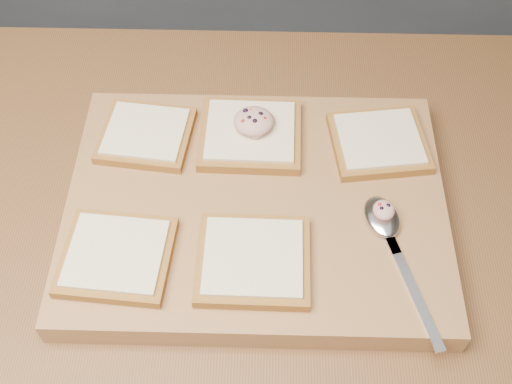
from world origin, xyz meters
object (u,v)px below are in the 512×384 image
Objects in this scene: bread_far_center at (250,134)px; spoon at (386,227)px; cutting_board at (256,208)px; tuna_salad_dollop at (254,121)px.

bread_far_center is 0.66× the size of spoon.
tuna_salad_dollop reaches higher than cutting_board.
cutting_board is 0.16m from spoon.
tuna_salad_dollop reaches higher than spoon.
spoon is at bearing -14.78° from cutting_board.
tuna_salad_dollop is (-0.01, 0.10, 0.05)m from cutting_board.
cutting_board is 2.30× the size of spoon.
spoon is (0.16, -0.14, -0.02)m from tuna_salad_dollop.
tuna_salad_dollop is 0.21m from spoon.
spoon is (0.16, -0.14, -0.00)m from bread_far_center.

